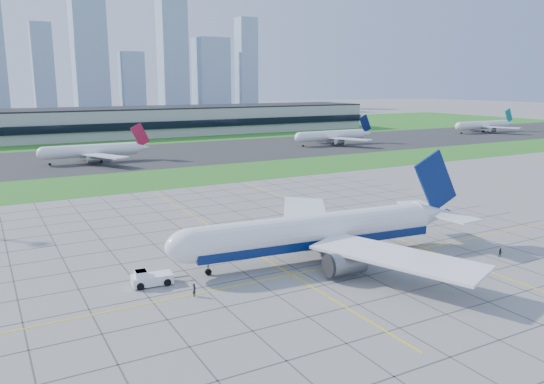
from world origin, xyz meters
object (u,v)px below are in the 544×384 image
(distant_jet_2, at_px, (333,135))
(distant_jet_3, at_px, (484,125))
(pushback_tug, at_px, (150,278))
(distant_jet_1, at_px, (93,151))
(airliner, at_px, (318,232))
(crew_near, at_px, (194,290))
(crew_far, at_px, (501,253))

(distant_jet_2, distance_m, distant_jet_3, 116.96)
(pushback_tug, bearing_deg, distant_jet_1, 87.97)
(airliner, bearing_deg, crew_near, -162.79)
(airliner, distance_m, distant_jet_1, 133.49)
(distant_jet_1, relative_size, distant_jet_3, 0.92)
(distant_jet_3, bearing_deg, crew_near, -148.09)
(crew_near, height_order, distant_jet_2, distant_jet_2)
(distant_jet_2, bearing_deg, airliner, -126.38)
(distant_jet_1, height_order, distant_jet_2, same)
(crew_far, distance_m, distant_jet_3, 247.89)
(airliner, relative_size, crew_far, 35.60)
(crew_far, height_order, distant_jet_2, distant_jet_2)
(pushback_tug, bearing_deg, distant_jet_3, 35.66)
(pushback_tug, height_order, distant_jet_2, distant_jet_2)
(airliner, distance_m, distant_jet_2, 169.81)
(airliner, relative_size, distant_jet_2, 1.31)
(pushback_tug, distance_m, crew_far, 58.51)
(pushback_tug, distance_m, distant_jet_3, 284.27)
(crew_near, distance_m, crew_far, 52.76)
(crew_near, xyz_separation_m, distant_jet_3, (241.37, 150.29, 3.54))
(airliner, bearing_deg, distant_jet_2, 59.04)
(distant_jet_3, bearing_deg, distant_jet_1, -176.93)
(crew_near, bearing_deg, distant_jet_2, -0.99)
(pushback_tug, xyz_separation_m, distant_jet_3, (245.57, 143.16, 3.42))
(crew_far, xyz_separation_m, distant_jet_1, (-38.98, 147.55, 3.70))
(crew_near, bearing_deg, pushback_tug, 70.81)
(airliner, xyz_separation_m, pushback_tug, (-28.20, 2.12, -3.70))
(pushback_tug, relative_size, distant_jet_1, 0.20)
(pushback_tug, relative_size, distant_jet_2, 0.20)
(crew_far, height_order, distant_jet_1, distant_jet_1)
(airliner, height_order, crew_far, airliner)
(pushback_tug, bearing_deg, crew_near, -54.13)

